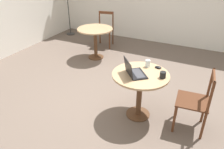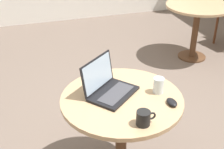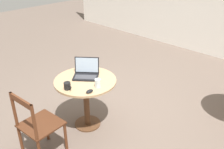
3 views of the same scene
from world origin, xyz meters
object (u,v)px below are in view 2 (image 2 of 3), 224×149
Objects in this scene: mug at (144,118)px; cafe_table_mid at (197,16)px; mouse at (172,102)px; cafe_table_near at (121,115)px; drinking_glass at (158,85)px; laptop at (108,87)px.

cafe_table_mid is at bearing 51.48° from mug.
mug is at bearing -152.03° from mouse.
cafe_table_near is 0.33m from drinking_glass.
cafe_table_near is at bearing 94.97° from mug.
mug is at bearing -85.03° from cafe_table_near.
cafe_table_mid is 2.34m from mouse.
laptop is 4.30× the size of mouse.
laptop reaches higher than cafe_table_mid.
mug is (-0.26, -0.14, 0.03)m from mouse.
mouse reaches higher than cafe_table_near.
laptop is 0.40m from mug.
cafe_table_near is at bearing -48.61° from laptop.
mug reaches higher than cafe_table_mid.
mug is at bearing -128.52° from cafe_table_mid.
drinking_glass reaches higher than cafe_table_mid.
cafe_table_near is 7.44× the size of drinking_glass.
drinking_glass is (0.26, -0.01, 0.20)m from cafe_table_near.
drinking_glass is at bearing -15.93° from laptop.
mug reaches higher than mouse.
laptop reaches higher than mug.
mug is 0.38m from drinking_glass.
mouse reaches higher than cafe_table_mid.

